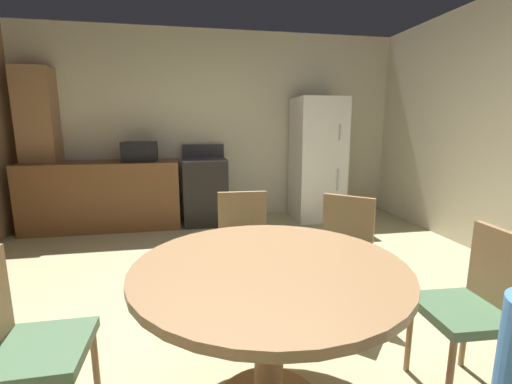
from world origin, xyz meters
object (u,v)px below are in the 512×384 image
chair_east (476,302)px  chair_northeast (342,248)px  microwave (140,151)px  refrigerator (317,160)px  oven_range (205,191)px  chair_west (18,342)px  dining_table (269,295)px  chair_north (244,242)px

chair_east → chair_northeast: size_ratio=1.00×
microwave → refrigerator: bearing=-1.2°
refrigerator → chair_northeast: bearing=-106.7°
refrigerator → chair_northeast: 2.72m
oven_range → microwave: size_ratio=2.50×
microwave → chair_west: bearing=-91.3°
microwave → dining_table: microwave is taller
chair_north → dining_table: bearing=0.0°
oven_range → chair_west: size_ratio=1.26×
chair_northeast → chair_north: same height
microwave → chair_west: (-0.07, -3.42, -0.53)m
dining_table → chair_east: size_ratio=1.44×
oven_range → refrigerator: (1.63, -0.05, 0.41)m
microwave → chair_west: microwave is taller
refrigerator → chair_west: 4.25m
oven_range → chair_west: bearing=-105.1°
microwave → chair_east: microwave is taller
oven_range → chair_west: oven_range is taller
chair_west → chair_north: same height
microwave → chair_north: (1.04, -2.35, -0.53)m
oven_range → chair_northeast: 2.77m
refrigerator → chair_west: refrigerator is taller
refrigerator → chair_northeast: (-0.77, -2.58, -0.38)m
refrigerator → dining_table: bearing=-114.0°
oven_range → refrigerator: bearing=-1.9°
oven_range → chair_northeast: bearing=-72.0°
refrigerator → oven_range: bearing=178.1°
microwave → chair_northeast: microwave is taller
oven_range → microwave: (-0.85, -0.00, 0.56)m
chair_east → chair_north: (-1.01, 1.13, 0.00)m
dining_table → chair_north: size_ratio=1.44×
refrigerator → chair_north: (-1.45, -2.30, -0.38)m
chair_east → chair_northeast: (-0.34, 0.85, 0.00)m
microwave → chair_northeast: 3.18m
dining_table → chair_west: 1.07m
dining_table → chair_east: chair_east is taller
microwave → chair_west: 3.46m
chair_northeast → chair_west: (-1.78, -0.78, 0.00)m
microwave → chair_east: bearing=-59.5°
oven_range → chair_east: bearing=-71.0°
chair_west → chair_north: 1.54m
chair_north → oven_range: bearing=-172.9°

